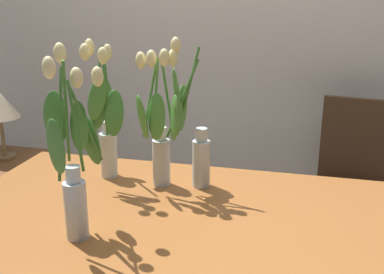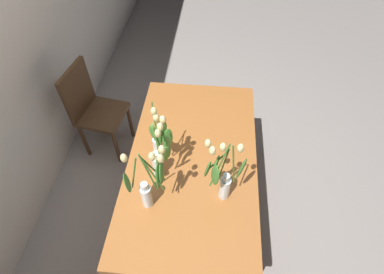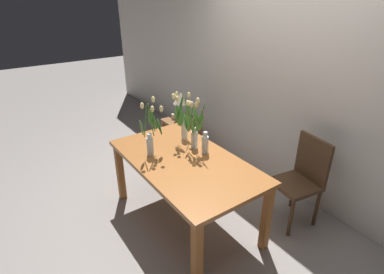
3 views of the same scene
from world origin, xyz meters
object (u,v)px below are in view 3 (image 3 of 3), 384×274
at_px(tulip_vase_3, 193,131).
at_px(table_lamp, 181,99).
at_px(tulip_vase_0, 151,133).
at_px(dining_chair, 302,176).
at_px(tulip_vase_2, 202,136).
at_px(dining_table, 185,167).
at_px(pillar_candle, 173,116).
at_px(tulip_vase_1, 182,121).
at_px(side_table, 182,128).

distance_m(tulip_vase_3, table_lamp, 1.26).
relative_size(tulip_vase_0, table_lamp, 1.43).
bearing_deg(dining_chair, tulip_vase_2, -131.33).
bearing_deg(tulip_vase_3, tulip_vase_2, 9.20).
xyz_separation_m(dining_table, tulip_vase_2, (-0.02, 0.22, 0.28)).
height_order(dining_table, table_lamp, table_lamp).
bearing_deg(pillar_candle, tulip_vase_0, -40.48).
bearing_deg(dining_table, tulip_vase_2, 95.51).
distance_m(tulip_vase_0, tulip_vase_1, 0.43).
xyz_separation_m(tulip_vase_0, pillar_candle, (-1.06, 0.90, -0.38)).
relative_size(tulip_vase_1, table_lamp, 1.39).
height_order(tulip_vase_0, tulip_vase_3, tulip_vase_0).
bearing_deg(pillar_candle, tulip_vase_3, -22.76).
height_order(dining_chair, pillar_candle, dining_chair).
distance_m(tulip_vase_1, side_table, 1.14).
relative_size(tulip_vase_3, pillar_candle, 6.93).
bearing_deg(table_lamp, pillar_candle, -136.04).
bearing_deg(tulip_vase_0, side_table, 134.30).
bearing_deg(tulip_vase_3, side_table, 152.48).
relative_size(dining_chair, table_lamp, 2.34).
height_order(side_table, table_lamp, table_lamp).
bearing_deg(tulip_vase_1, side_table, 147.61).
bearing_deg(dining_chair, tulip_vase_0, -128.16).
distance_m(tulip_vase_0, dining_chair, 1.57).
bearing_deg(tulip_vase_0, dining_table, 35.93).
height_order(dining_chair, side_table, dining_chair).
relative_size(tulip_vase_2, table_lamp, 1.41).
bearing_deg(side_table, dining_chair, 6.86).
bearing_deg(tulip_vase_1, tulip_vase_0, -78.28).
xyz_separation_m(tulip_vase_1, tulip_vase_2, (0.34, -0.00, -0.04)).
distance_m(dining_chair, side_table, 1.89).
height_order(tulip_vase_1, side_table, tulip_vase_1).
height_order(dining_chair, table_lamp, table_lamp).
distance_m(tulip_vase_1, tulip_vase_3, 0.23).
bearing_deg(dining_table, dining_chair, 56.41).
xyz_separation_m(tulip_vase_2, side_table, (-1.20, 0.54, -0.49)).
height_order(dining_table, dining_chair, dining_chair).
xyz_separation_m(tulip_vase_0, table_lamp, (-0.97, 0.98, -0.11)).
height_order(tulip_vase_2, tulip_vase_3, tulip_vase_2).
xyz_separation_m(tulip_vase_2, dining_chair, (0.67, 0.77, -0.40)).
height_order(tulip_vase_0, dining_chair, tulip_vase_0).
bearing_deg(pillar_candle, side_table, 26.97).
bearing_deg(tulip_vase_1, dining_chair, 36.87).
bearing_deg(tulip_vase_0, tulip_vase_1, 101.72).
relative_size(tulip_vase_1, tulip_vase_3, 1.06).
bearing_deg(pillar_candle, dining_table, -27.66).
bearing_deg(tulip_vase_3, table_lamp, 152.40).
distance_m(dining_table, side_table, 1.45).
xyz_separation_m(dining_table, tulip_vase_1, (-0.37, 0.22, 0.32)).
height_order(tulip_vase_2, table_lamp, tulip_vase_2).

